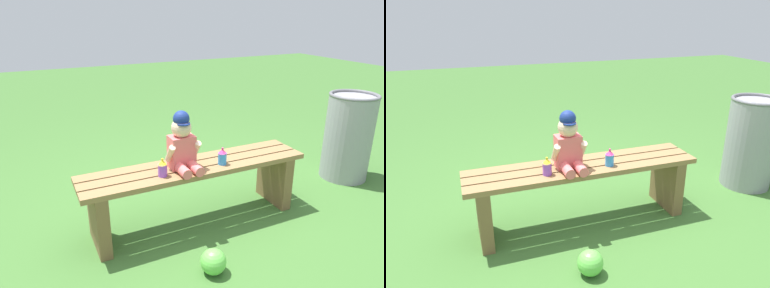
% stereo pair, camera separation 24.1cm
% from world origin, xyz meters
% --- Properties ---
extents(ground_plane, '(16.00, 16.00, 0.00)m').
position_xyz_m(ground_plane, '(0.00, 0.00, 0.00)').
color(ground_plane, '#3D6B2D').
extents(park_bench, '(1.65, 0.35, 0.46)m').
position_xyz_m(park_bench, '(0.00, -0.00, 0.31)').
color(park_bench, olive).
rests_on(park_bench, ground_plane).
extents(child_figure, '(0.23, 0.27, 0.40)m').
position_xyz_m(child_figure, '(-0.11, -0.02, 0.63)').
color(child_figure, '#E56666').
rests_on(child_figure, park_bench).
extents(sippy_cup_left, '(0.06, 0.06, 0.12)m').
position_xyz_m(sippy_cup_left, '(-0.28, -0.07, 0.52)').
color(sippy_cup_left, '#8C4CCC').
rests_on(sippy_cup_left, park_bench).
extents(sippy_cup_right, '(0.06, 0.06, 0.12)m').
position_xyz_m(sippy_cup_right, '(0.17, -0.07, 0.52)').
color(sippy_cup_right, '#338CE5').
rests_on(sippy_cup_right, park_bench).
extents(toy_ball, '(0.16, 0.16, 0.16)m').
position_xyz_m(toy_ball, '(-0.16, -0.56, 0.08)').
color(toy_ball, '#66CC4C').
rests_on(toy_ball, ground_plane).
extents(trash_bin, '(0.43, 0.43, 0.79)m').
position_xyz_m(trash_bin, '(1.58, 0.09, 0.40)').
color(trash_bin, gray).
rests_on(trash_bin, ground_plane).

